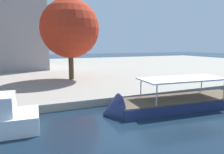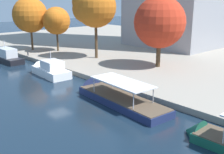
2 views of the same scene
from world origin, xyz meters
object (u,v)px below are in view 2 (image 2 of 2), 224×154
object	(u,v)px
motor_yacht_0	(4,57)
tour_boat_2	(115,99)
tree_2	(92,7)
tree_1	(55,20)
motor_yacht_1	(49,71)
mooring_bollard_1	(28,54)
tree_0	(161,20)
tree_3	(30,16)

from	to	relation	value
motor_yacht_0	tour_boat_2	bearing A→B (deg)	178.36
tree_2	tree_1	bearing A→B (deg)	-172.46
motor_yacht_1	tree_1	xyz separation A→B (m)	(-12.98, 9.37, 6.25)
tour_boat_2	mooring_bollard_1	world-z (taller)	tour_boat_2
mooring_bollard_1	tree_0	distance (m)	25.78
tree_0	tree_1	world-z (taller)	tree_0
motor_yacht_1	tree_1	bearing A→B (deg)	-32.71
motor_yacht_0	tree_2	size ratio (longest dim) A/B	0.84
motor_yacht_0	tree_2	world-z (taller)	tree_2
tour_boat_2	mooring_bollard_1	distance (m)	27.77
mooring_bollard_1	tree_3	distance (m)	9.09
motor_yacht_0	motor_yacht_1	xyz separation A→B (m)	(14.28, 1.05, -0.02)
motor_yacht_1	tour_boat_2	world-z (taller)	motor_yacht_1
motor_yacht_0	tree_3	size ratio (longest dim) A/B	0.99
motor_yacht_1	tree_1	world-z (taller)	tree_1
motor_yacht_0	mooring_bollard_1	bearing A→B (deg)	-113.84
tour_boat_2	mooring_bollard_1	size ratio (longest dim) A/B	18.85
tour_boat_2	mooring_bollard_1	bearing A→B (deg)	-2.49
tree_2	tour_boat_2	bearing A→B (deg)	-31.96
tree_1	tree_2	xyz separation A→B (m)	(10.09, 1.33, 2.73)
motor_yacht_0	motor_yacht_1	world-z (taller)	motor_yacht_0
motor_yacht_1	tree_0	bearing A→B (deg)	-119.96
motor_yacht_1	mooring_bollard_1	world-z (taller)	motor_yacht_1
tree_3	motor_yacht_1	bearing A→B (deg)	-20.04
motor_yacht_0	motor_yacht_1	distance (m)	14.32
motor_yacht_1	tree_3	bearing A→B (deg)	-16.91
mooring_bollard_1	motor_yacht_0	bearing A→B (deg)	-110.79
motor_yacht_1	tree_2	size ratio (longest dim) A/B	0.65
motor_yacht_1	mooring_bollard_1	xyz separation A→B (m)	(-12.76, 2.96, 0.40)
tree_3	tree_0	bearing A→B (deg)	16.00
motor_yacht_1	tree_0	xyz separation A→B (m)	(9.33, 14.33, 7.25)
tree_2	motor_yacht_0	bearing A→B (deg)	-134.12
motor_yacht_0	tree_1	bearing A→B (deg)	-100.20
motor_yacht_0	tree_0	xyz separation A→B (m)	(23.61, 15.37, 7.23)
mooring_bollard_1	tree_0	size ratio (longest dim) A/B	0.07
tree_1	tree_2	distance (m)	10.54
tour_boat_2	tree_2	bearing A→B (deg)	-27.65
tree_0	tree_2	size ratio (longest dim) A/B	0.86
tree_2	tree_0	bearing A→B (deg)	16.50
motor_yacht_1	tour_boat_2	xyz separation A→B (m)	(14.80, -0.33, -0.39)
tree_0	tree_3	distance (m)	28.32
tree_3	tree_1	bearing A→B (deg)	30.11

